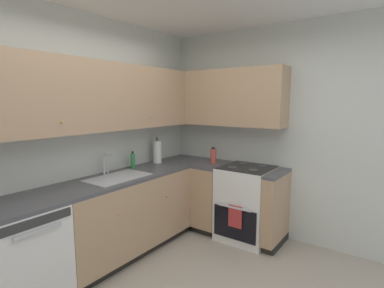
{
  "coord_description": "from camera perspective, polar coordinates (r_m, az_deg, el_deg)",
  "views": [
    {
      "loc": [
        -1.73,
        -1.24,
        1.72
      ],
      "look_at": [
        0.98,
        0.69,
        1.25
      ],
      "focal_mm": 27.75,
      "sensor_mm": 36.0,
      "label": 1
    }
  ],
  "objects": [
    {
      "name": "upper_cabinets_back",
      "position": [
        3.31,
        -17.11,
        8.67
      ],
      "size": [
        2.54,
        0.34,
        0.72
      ],
      "color": "tan"
    },
    {
      "name": "oven_range",
      "position": [
        3.87,
        10.47,
        -10.98
      ],
      "size": [
        0.68,
        0.62,
        1.06
      ],
      "color": "white",
      "rests_on": "ground_plane"
    },
    {
      "name": "countertop_back",
      "position": [
        3.4,
        -12.91,
        -6.16
      ],
      "size": [
        2.86,
        0.6,
        0.03
      ],
      "primitive_type": "cube",
      "color": "#4C4C51",
      "rests_on": "lower_cabinets_back"
    },
    {
      "name": "lower_cabinets_right",
      "position": [
        3.95,
        7.44,
        -10.82
      ],
      "size": [
        0.62,
        1.11,
        0.87
      ],
      "color": "tan",
      "rests_on": "ground_plane"
    },
    {
      "name": "oil_bottle",
      "position": [
        3.94,
        4.11,
        -2.29
      ],
      "size": [
        0.08,
        0.08,
        0.22
      ],
      "color": "#BF4C3F",
      "rests_on": "countertop_right"
    },
    {
      "name": "dishwasher",
      "position": [
        2.98,
        -29.95,
        -18.44
      ],
      "size": [
        0.6,
        0.63,
        0.87
      ],
      "color": "white",
      "rests_on": "ground_plane"
    },
    {
      "name": "wall_right",
      "position": [
        3.86,
        16.57,
        1.88
      ],
      "size": [
        0.05,
        3.18,
        2.65
      ],
      "primitive_type": "cube",
      "color": "silver",
      "rests_on": "ground_plane"
    },
    {
      "name": "sink",
      "position": [
        3.32,
        -14.0,
        -6.97
      ],
      "size": [
        0.67,
        0.4,
        0.1
      ],
      "color": "#B7B7BC",
      "rests_on": "countertop_back"
    },
    {
      "name": "faucet",
      "position": [
        3.44,
        -16.33,
        -3.35
      ],
      "size": [
        0.07,
        0.16,
        0.25
      ],
      "color": "silver",
      "rests_on": "countertop_back"
    },
    {
      "name": "paper_towel_roll",
      "position": [
        3.98,
        -6.69,
        -1.49
      ],
      "size": [
        0.11,
        0.11,
        0.36
      ],
      "color": "white",
      "rests_on": "countertop_back"
    },
    {
      "name": "wall_back",
      "position": [
        3.32,
        -22.68,
        0.64
      ],
      "size": [
        3.86,
        0.05,
        2.65
      ],
      "primitive_type": "cube",
      "color": "silver",
      "rests_on": "ground_plane"
    },
    {
      "name": "soap_bottle",
      "position": [
        3.71,
        -11.31,
        -3.17
      ],
      "size": [
        0.05,
        0.05,
        0.21
      ],
      "color": "#338C4C",
      "rests_on": "countertop_back"
    },
    {
      "name": "lower_cabinets_back",
      "position": [
        3.54,
        -12.67,
        -13.23
      ],
      "size": [
        1.66,
        0.62,
        0.87
      ],
      "color": "tan",
      "rests_on": "ground_plane"
    },
    {
      "name": "countertop_right",
      "position": [
        3.83,
        7.54,
        -4.44
      ],
      "size": [
        0.6,
        1.11,
        0.03
      ],
      "color": "#4C4C51",
      "rests_on": "lower_cabinets_right"
    },
    {
      "name": "upper_cabinets_right",
      "position": [
        3.96,
        6.02,
        8.81
      ],
      "size": [
        0.32,
        1.65,
        0.72
      ],
      "color": "tan"
    }
  ]
}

